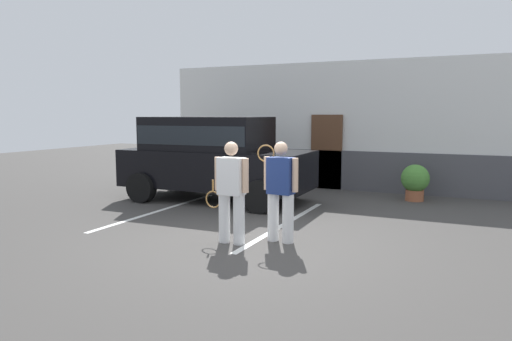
{
  "coord_description": "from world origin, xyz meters",
  "views": [
    {
      "loc": [
        3.29,
        -6.84,
        2.12
      ],
      "look_at": [
        -0.44,
        1.2,
        1.05
      ],
      "focal_mm": 32.96,
      "sensor_mm": 36.0,
      "label": 1
    }
  ],
  "objects": [
    {
      "name": "ground_plane",
      "position": [
        0.0,
        0.0,
        0.0
      ],
      "size": [
        40.0,
        40.0,
        0.0
      ],
      "primitive_type": "plane",
      "color": "#423F3D"
    },
    {
      "name": "parked_suv",
      "position": [
        -2.48,
        3.1,
        1.15
      ],
      "size": [
        4.64,
        2.24,
        2.05
      ],
      "rotation": [
        0.0,
        0.0,
        0.02
      ],
      "color": "black",
      "rests_on": "ground_plane"
    },
    {
      "name": "parking_stripe_0",
      "position": [
        -2.91,
        1.5,
        0.0
      ],
      "size": [
        0.12,
        4.4,
        0.01
      ],
      "primitive_type": "cube",
      "color": "silver",
      "rests_on": "ground_plane"
    },
    {
      "name": "house_frontage",
      "position": [
        -0.0,
        6.24,
        1.68
      ],
      "size": [
        10.86,
        0.4,
        3.57
      ],
      "color": "white",
      "rests_on": "ground_plane"
    },
    {
      "name": "tennis_player_woman",
      "position": [
        0.44,
        0.27,
        0.87
      ],
      "size": [
        0.76,
        0.29,
        1.67
      ],
      "rotation": [
        0.0,
        0.0,
        3.06
      ],
      "color": "white",
      "rests_on": "ground_plane"
    },
    {
      "name": "parking_stripe_1",
      "position": [
        0.06,
        1.5,
        0.0
      ],
      "size": [
        0.12,
        4.4,
        0.01
      ],
      "primitive_type": "cube",
      "color": "silver",
      "rests_on": "ground_plane"
    },
    {
      "name": "potted_plant_by_porch",
      "position": [
        2.05,
        5.12,
        0.5
      ],
      "size": [
        0.68,
        0.68,
        0.9
      ],
      "color": "#9E5638",
      "rests_on": "ground_plane"
    },
    {
      "name": "tennis_player_man",
      "position": [
        -0.26,
        -0.15,
        0.87
      ],
      "size": [
        0.88,
        0.27,
        1.68
      ],
      "rotation": [
        0.0,
        0.0,
        3.11
      ],
      "color": "white",
      "rests_on": "ground_plane"
    }
  ]
}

